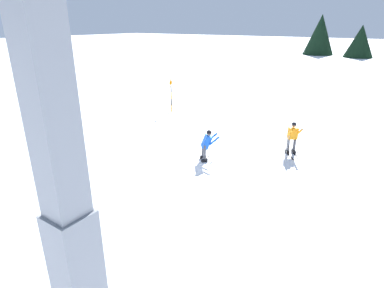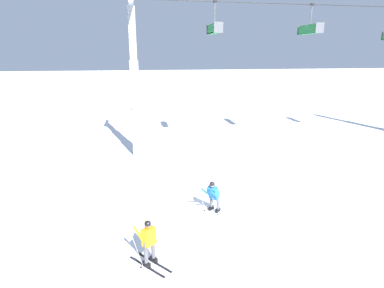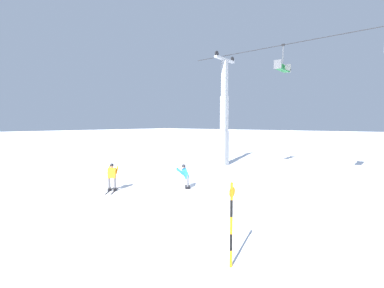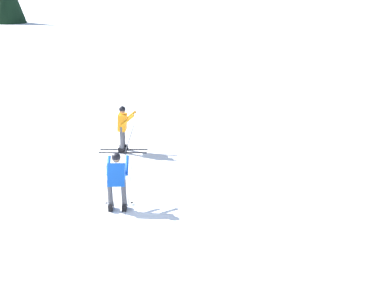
% 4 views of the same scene
% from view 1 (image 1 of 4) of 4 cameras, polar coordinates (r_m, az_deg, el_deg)
% --- Properties ---
extents(ground_plane, '(260.00, 260.00, 0.00)m').
position_cam_1_polar(ground_plane, '(15.33, 2.52, -1.27)').
color(ground_plane, white).
extents(skier_carving_main, '(1.52, 1.43, 1.55)m').
position_cam_1_polar(skier_carving_main, '(14.00, 2.65, 0.07)').
color(skier_carving_main, white).
rests_on(skier_carving_main, ground_plane).
extents(lift_tower_near, '(0.65, 2.98, 9.83)m').
position_cam_1_polar(lift_tower_near, '(4.84, -23.20, -0.31)').
color(lift_tower_near, gray).
rests_on(lift_tower_near, ground_plane).
extents(trail_marker_pole, '(0.07, 0.28, 2.27)m').
position_cam_1_polar(trail_marker_pole, '(21.95, -3.78, 8.91)').
color(trail_marker_pole, orange).
rests_on(trail_marker_pole, ground_plane).
extents(skier_distant_uphill, '(1.34, 1.48, 1.58)m').
position_cam_1_polar(skier_distant_uphill, '(15.46, 17.66, 1.41)').
color(skier_distant_uphill, black).
rests_on(skier_distant_uphill, ground_plane).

